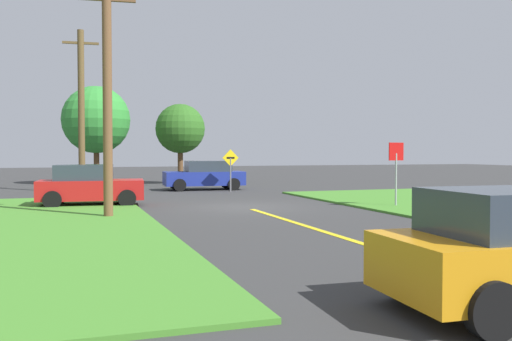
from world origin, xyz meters
name	(u,v)px	position (x,y,z in m)	size (l,w,h in m)	color
ground_plane	(244,207)	(0.00, 0.00, 0.00)	(120.00, 120.00, 0.00)	#343434
lane_stripe_center	(341,237)	(0.00, -8.00, 0.01)	(0.20, 14.00, 0.01)	yellow
stop_sign	(396,162)	(5.43, -2.03, 1.72)	(0.68, 0.12, 2.47)	#9EA0A8
parked_car_near_building	(90,186)	(-5.62, 2.24, 0.80)	(4.11, 2.20, 1.62)	red
car_approaching_junction	(205,175)	(0.83, 9.89, 0.80)	(4.46, 2.09, 1.62)	navy
utility_pole_near	(107,96)	(-5.20, -2.11, 3.88)	(1.80, 0.31, 7.53)	brown
utility_pole_mid	(81,110)	(-5.73, 9.69, 4.28)	(1.80, 0.33, 8.37)	brown
direction_sign	(230,166)	(1.76, 7.96, 1.40)	(0.91, 0.09, 2.25)	slate
oak_tree_left	(180,129)	(0.62, 15.94, 3.63)	(3.25, 3.25, 5.28)	brown
pine_tree_center	(96,120)	(-4.65, 17.21, 4.20)	(4.37, 4.37, 6.40)	brown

